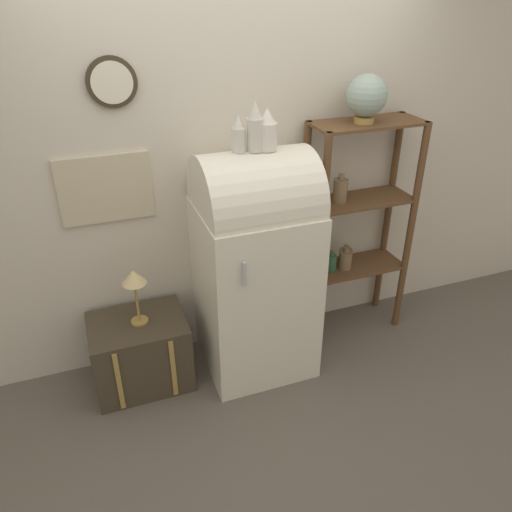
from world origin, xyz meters
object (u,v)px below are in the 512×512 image
vase_right (267,131)px  desk_lamp (134,281)px  suitcase_trunk (141,352)px  vase_left (239,135)px  vase_center (255,128)px  refrigerator (255,262)px  globe (366,96)px

vase_right → desk_lamp: size_ratio=0.62×
suitcase_trunk → desk_lamp: desk_lamp is taller
vase_left → vase_center: bearing=-9.5°
refrigerator → vase_right: 0.85m
suitcase_trunk → vase_center: size_ratio=2.16×
refrigerator → vase_center: vase_center is taller
globe → desk_lamp: (-1.54, -0.07, -0.97)m
globe → vase_right: 0.73m
refrigerator → vase_center: size_ratio=5.42×
desk_lamp → vase_right: bearing=-4.2°
vase_center → globe: bearing=9.1°
vase_left → desk_lamp: 1.08m
vase_left → vase_right: 0.17m
globe → vase_left: globe is taller
vase_center → desk_lamp: (-0.76, 0.06, -0.88)m
suitcase_trunk → vase_right: vase_right is taller
refrigerator → vase_right: (0.07, -0.00, 0.85)m
suitcase_trunk → vase_right: (0.86, -0.06, 1.40)m
globe → vase_right: bearing=-169.8°
vase_center → vase_right: size_ratio=1.19×
globe → vase_right: globe is taller
vase_center → desk_lamp: 1.17m
suitcase_trunk → globe: size_ratio=2.06×
vase_left → refrigerator: bearing=-8.9°
suitcase_trunk → vase_right: size_ratio=2.57×
refrigerator → globe: size_ratio=5.16×
vase_left → vase_right: (0.16, -0.02, 0.01)m
vase_right → desk_lamp: (-0.83, 0.06, -0.86)m
vase_left → desk_lamp: vase_left is taller
globe → vase_center: globe is taller
suitcase_trunk → globe: (1.56, 0.06, 1.52)m
globe → vase_right: (-0.71, -0.13, -0.11)m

